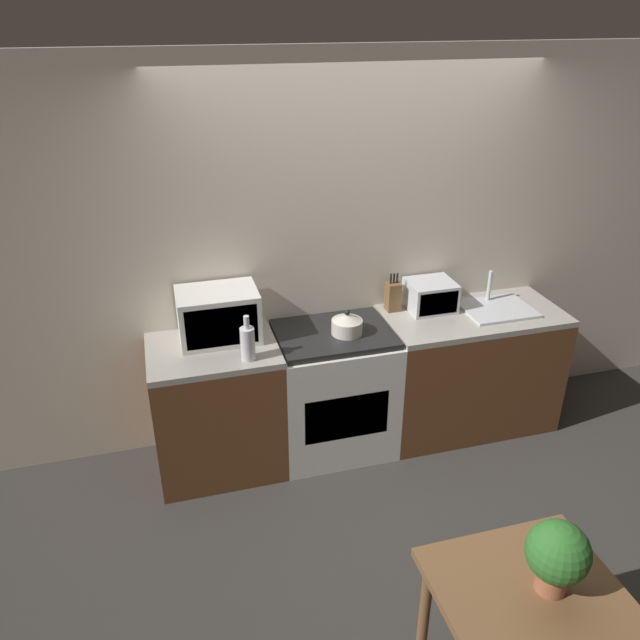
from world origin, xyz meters
TOP-DOWN VIEW (x-y plane):
  - ground_plane at (0.00, 0.00)m, footprint 16.00×16.00m
  - wall_back at (0.00, 1.05)m, footprint 10.00×0.06m
  - counter_left_run at (-1.01, 0.71)m, footprint 0.80×0.62m
  - counter_right_run at (0.79, 0.71)m, footprint 1.24×0.62m
  - stove_range at (-0.22, 0.71)m, footprint 0.78×0.62m
  - kettle at (-0.15, 0.67)m, footprint 0.20×0.20m
  - microwave at (-0.94, 0.82)m, footprint 0.50×0.35m
  - bottle at (-0.81, 0.51)m, footprint 0.09×0.09m
  - knife_block at (0.27, 0.91)m, footprint 0.09×0.09m
  - toaster_oven at (0.52, 0.86)m, footprint 0.32×0.28m
  - sink_basin at (0.97, 0.72)m, footprint 0.47×0.39m
  - dining_table at (0.00, -1.32)m, footprint 0.74×0.75m
  - potted_plant at (0.08, -1.29)m, footprint 0.25×0.25m

SIDE VIEW (x-z plane):
  - ground_plane at x=0.00m, z-range 0.00..0.00m
  - stove_range at x=-0.22m, z-range 0.00..0.90m
  - counter_left_run at x=-1.01m, z-range 0.00..0.90m
  - counter_right_run at x=0.79m, z-range 0.00..0.90m
  - dining_table at x=0.00m, z-range 0.26..0.98m
  - potted_plant at x=0.08m, z-range 0.75..1.07m
  - sink_basin at x=0.97m, z-range 0.80..1.04m
  - kettle at x=-0.15m, z-range 0.88..1.05m
  - toaster_oven at x=0.52m, z-range 0.90..1.10m
  - knife_block at x=0.27m, z-range 0.87..1.14m
  - bottle at x=-0.81m, z-range 0.87..1.15m
  - microwave at x=-0.94m, z-range 0.90..1.23m
  - wall_back at x=0.00m, z-range 0.00..2.60m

